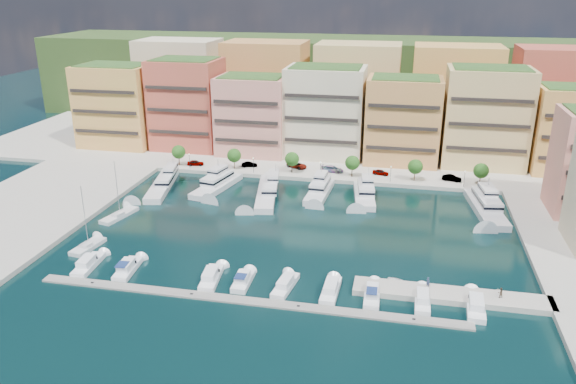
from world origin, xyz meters
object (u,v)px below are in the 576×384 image
(yacht_0, at_px, (164,182))
(car_2, at_px, (297,165))
(cruiser_6, at_px, (331,291))
(cruiser_1, at_px, (127,269))
(cruiser_8, at_px, (422,300))
(car_4, at_px, (381,172))
(yacht_1, at_px, (218,184))
(tree_4, at_px, (415,167))
(yacht_3, at_px, (320,189))
(tender_3, at_px, (498,290))
(cruiser_9, at_px, (475,306))
(cruiser_3, at_px, (211,278))
(cruiser_5, at_px, (285,286))
(tree_0, at_px, (179,152))
(car_5, at_px, (452,178))
(tender_0, at_px, (397,281))
(tree_3, at_px, (352,163))
(yacht_4, at_px, (364,194))
(tree_2, at_px, (292,159))
(car_3, at_px, (332,169))
(cruiser_4, at_px, (243,281))
(sailboat_0, at_px, (88,247))
(person_1, at_px, (500,293))
(person_0, at_px, (428,282))
(tree_5, at_px, (481,171))
(lamppost_4, at_px, (465,176))
(cruiser_0, at_px, (88,265))
(tree_1, at_px, (234,155))
(lamppost_2, at_px, (320,167))
(yacht_2, at_px, (268,190))
(cruiser_7, at_px, (372,295))
(car_1, at_px, (249,164))
(lamppost_1, at_px, (253,163))
(lamppost_0, at_px, (189,158))
(lamppost_3, at_px, (391,171))

(yacht_0, height_order, car_2, yacht_0)
(cruiser_6, bearing_deg, cruiser_1, -179.97)
(cruiser_8, bearing_deg, car_4, 99.34)
(yacht_1, relative_size, cruiser_1, 2.24)
(tree_4, distance_m, yacht_3, 25.86)
(tender_3, bearing_deg, cruiser_9, 136.18)
(cruiser_3, distance_m, cruiser_5, 13.16)
(tree_0, relative_size, cruiser_5, 0.65)
(car_5, bearing_deg, tender_0, -179.54)
(tree_3, relative_size, cruiser_8, 0.69)
(yacht_4, bearing_deg, cruiser_5, -101.86)
(cruiser_3, bearing_deg, tree_2, 87.57)
(car_3, xyz_separation_m, car_4, (12.79, 0.26, -0.12))
(cruiser_4, distance_m, sailboat_0, 34.18)
(yacht_3, relative_size, person_1, 9.53)
(person_0, bearing_deg, tree_5, -64.37)
(lamppost_4, xyz_separation_m, person_1, (1.49, -53.06, -1.95))
(lamppost_4, distance_m, cruiser_0, 89.52)
(yacht_0, distance_m, car_5, 73.41)
(tree_1, xyz_separation_m, car_3, (26.51, 2.60, -2.89))
(tree_1, distance_m, lamppost_4, 60.05)
(lamppost_4, bearing_deg, tree_0, 178.27)
(cruiser_1, distance_m, person_1, 63.77)
(tree_2, distance_m, tree_5, 48.00)
(cruiser_9, distance_m, sailboat_0, 72.05)
(car_2, distance_m, person_0, 67.48)
(yacht_1, xyz_separation_m, car_5, (57.76, 14.86, 0.70))
(tree_3, relative_size, lamppost_2, 1.35)
(yacht_2, relative_size, cruiser_7, 2.83)
(tree_3, bearing_deg, car_1, 175.33)
(tree_5, distance_m, car_3, 37.69)
(car_1, distance_m, car_3, 22.96)
(yacht_4, relative_size, cruiser_7, 2.10)
(tree_0, relative_size, person_1, 3.22)
(lamppost_1, distance_m, car_4, 33.76)
(cruiser_3, xyz_separation_m, cruiser_7, (27.74, -0.02, 0.02))
(yacht_3, distance_m, tender_0, 44.94)
(tree_4, bearing_deg, tender_3, -75.12)
(tender_3, relative_size, person_0, 0.78)
(lamppost_4, relative_size, car_5, 0.88)
(lamppost_4, xyz_separation_m, cruiser_4, (-40.73, -55.79, -3.26))
(cruiser_8, height_order, car_4, car_4)
(tender_0, distance_m, car_2, 63.56)
(tree_1, height_order, car_5, tree_1)
(tree_3, height_order, cruiser_7, tree_3)
(yacht_0, bearing_deg, tree_3, 18.04)
(lamppost_0, xyz_separation_m, cruiser_6, (46.43, -55.79, -3.28))
(yacht_3, xyz_separation_m, tender_0, (19.81, -40.33, -0.83))
(tree_3, height_order, tree_4, same)
(lamppost_3, relative_size, car_2, 0.73)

